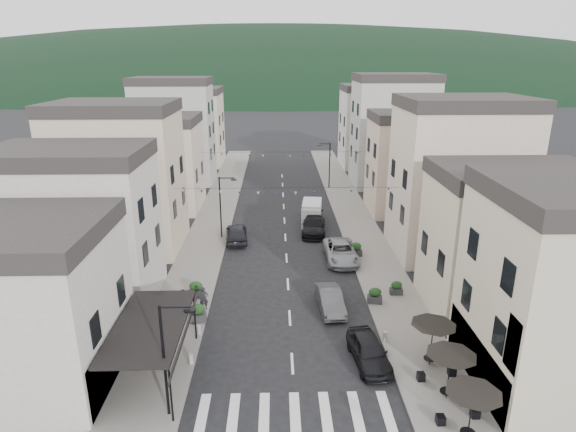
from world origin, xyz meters
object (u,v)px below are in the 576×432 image
Objects in this scene: parked_car_c at (341,252)px; parked_car_b at (330,300)px; parked_car_a at (369,351)px; delivery_van at (312,212)px; pedestrian_a at (204,299)px; parked_car_d at (314,225)px; pedestrian_b at (184,302)px; parked_car_e at (237,233)px.

parked_car_b is at bearing -103.51° from parked_car_c.
parked_car_a is 6.29m from parked_car_b.
delivery_van is (-1.48, 24.46, 0.39)m from parked_car_a.
parked_car_b is 2.65× the size of pedestrian_a.
delivery_van reaches higher than pedestrian_a.
parked_car_c reaches higher than parked_car_b.
parked_car_d reaches higher than parked_car_c.
parked_car_a is 2.61× the size of pedestrian_b.
parked_car_c is 1.02× the size of parked_car_d.
parked_car_e is (-7.40, -1.99, 0.02)m from parked_car_d.
parked_car_a is 24.51m from delivery_van.
parked_car_c is 10.19m from delivery_van.
parked_car_c is (0.27, 14.43, 0.03)m from parked_car_a.
parked_car_d is (-1.80, 6.75, 0.02)m from parked_car_c.
parked_car_b is at bearing 114.53° from parked_car_e.
pedestrian_b is at bearing -144.33° from parked_car_c.
parked_car_b is at bearing -83.78° from delivery_van.
parked_car_d reaches higher than parked_car_a.
pedestrian_a is (-10.40, -8.36, 0.16)m from parked_car_c.
parked_car_a is 0.79× the size of parked_car_c.
pedestrian_a is (-8.60, -0.03, 0.22)m from parked_car_b.
parked_car_d is at bearing 103.60° from parked_car_c.
parked_car_b is 18.37m from delivery_van.
delivery_van is at bearing 49.60° from pedestrian_a.
pedestrian_a reaches higher than parked_car_b.
parked_car_c is at bearing -73.72° from delivery_van.
parked_car_d is 3.37× the size of pedestrian_a.
parked_car_d is at bearing -169.89° from parked_car_e.
delivery_van is (0.05, 18.36, 0.43)m from parked_car_b.
parked_car_e is 2.84× the size of pedestrian_b.
parked_car_c is 13.35m from pedestrian_a.
parked_car_a is at bearing -92.38° from parked_car_c.
parked_car_d is 1.14× the size of parked_car_e.
parked_car_e is at bearing 151.30° from parked_car_c.
pedestrian_a is at bearing 175.84° from parked_car_b.
pedestrian_b reaches higher than parked_car_b.
pedestrian_a is at bearing -108.81° from delivery_van.
parked_car_b is 8.52m from parked_car_c.
delivery_van is 2.96× the size of pedestrian_b.
pedestrian_b is at bearing 147.20° from parked_car_a.
pedestrian_b reaches higher than parked_car_a.
parked_car_b is at bearing -15.00° from pedestrian_a.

